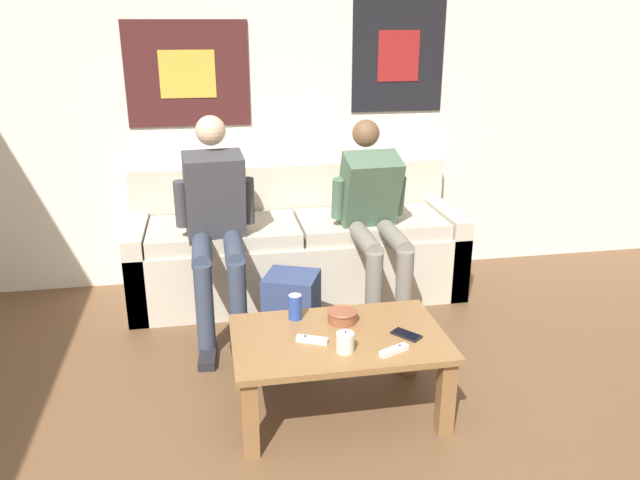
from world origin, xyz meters
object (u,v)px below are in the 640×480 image
(drink_can_blue, at_px, (295,307))
(game_controller_near_right, at_px, (394,350))
(couch, at_px, (297,251))
(person_seated_teen, at_px, (374,213))
(person_seated_adult, at_px, (216,219))
(backpack, at_px, (291,313))
(cell_phone, at_px, (406,335))
(ceramic_bowl, at_px, (342,315))
(pillar_candle, at_px, (345,342))
(coffee_table, at_px, (339,349))
(game_controller_near_left, at_px, (312,340))

(drink_can_blue, xyz_separation_m, game_controller_near_right, (0.38, -0.41, -0.05))
(couch, relative_size, person_seated_teen, 1.83)
(person_seated_adult, height_order, person_seated_teen, person_seated_adult)
(backpack, height_order, cell_phone, backpack)
(ceramic_bowl, height_order, pillar_candle, pillar_candle)
(game_controller_near_right, bearing_deg, person_seated_teen, 79.34)
(coffee_table, distance_m, ceramic_bowl, 0.17)
(coffee_table, xyz_separation_m, person_seated_adult, (-0.52, 0.99, 0.35))
(drink_can_blue, relative_size, game_controller_near_left, 0.86)
(coffee_table, relative_size, pillar_candle, 9.74)
(coffee_table, xyz_separation_m, pillar_candle, (-0.00, -0.15, 0.12))
(backpack, bearing_deg, ceramic_bowl, -71.16)
(couch, height_order, game_controller_near_left, couch)
(person_seated_adult, distance_m, game_controller_near_left, 1.13)
(ceramic_bowl, xyz_separation_m, game_controller_near_left, (-0.18, -0.17, -0.02))
(coffee_table, bearing_deg, ceramic_bowl, 71.41)
(backpack, distance_m, game_controller_near_right, 0.93)
(backpack, xyz_separation_m, pillar_candle, (0.13, -0.80, 0.23))
(cell_phone, bearing_deg, coffee_table, 169.33)
(pillar_candle, bearing_deg, drink_can_blue, 115.42)
(person_seated_teen, distance_m, pillar_candle, 1.26)
(backpack, bearing_deg, game_controller_near_right, -68.37)
(couch, relative_size, coffee_table, 2.21)
(couch, xyz_separation_m, backpack, (-0.14, -0.75, -0.09))
(person_seated_teen, xyz_separation_m, game_controller_near_left, (-0.56, -1.06, -0.24))
(game_controller_near_right, bearing_deg, couch, 96.93)
(coffee_table, relative_size, person_seated_adult, 0.79)
(person_seated_teen, height_order, game_controller_near_left, person_seated_teen)
(person_seated_teen, height_order, pillar_candle, person_seated_teen)
(person_seated_adult, bearing_deg, person_seated_teen, 1.71)
(person_seated_teen, relative_size, backpack, 2.73)
(game_controller_near_right, bearing_deg, drink_can_blue, 132.80)
(couch, height_order, drink_can_blue, couch)
(couch, bearing_deg, person_seated_adult, -142.38)
(backpack, distance_m, pillar_candle, 0.84)
(ceramic_bowl, distance_m, pillar_candle, 0.28)
(couch, bearing_deg, pillar_candle, -90.47)
(person_seated_adult, xyz_separation_m, cell_phone, (0.82, -1.05, -0.28))
(cell_phone, bearing_deg, backpack, 121.65)
(couch, height_order, person_seated_teen, person_seated_teen)
(person_seated_adult, bearing_deg, ceramic_bowl, -56.80)
(pillar_candle, bearing_deg, game_controller_near_right, -13.83)
(couch, bearing_deg, game_controller_near_right, -83.07)
(person_seated_adult, xyz_separation_m, ceramic_bowl, (0.56, -0.86, -0.25))
(drink_can_blue, bearing_deg, person_seated_teen, 53.35)
(coffee_table, bearing_deg, game_controller_near_left, -163.62)
(pillar_candle, xyz_separation_m, game_controller_near_right, (0.21, -0.05, -0.03))
(game_controller_near_right, bearing_deg, person_seated_adult, 121.26)
(person_seated_teen, height_order, cell_phone, person_seated_teen)
(game_controller_near_left, bearing_deg, cell_phone, -2.47)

